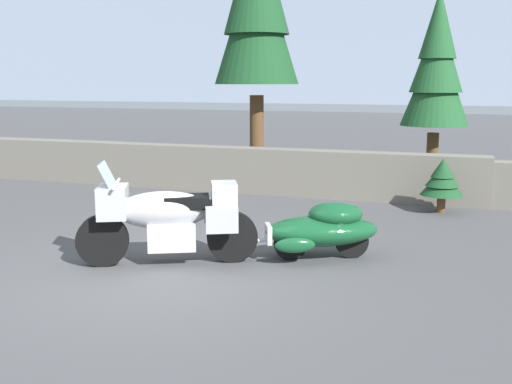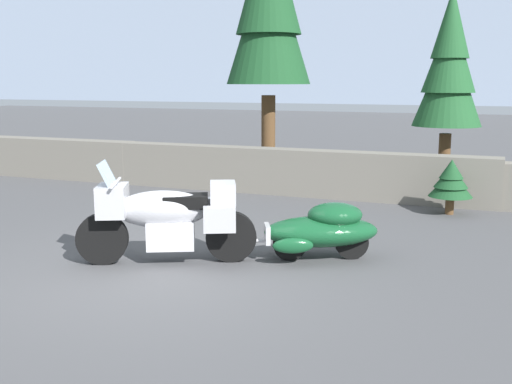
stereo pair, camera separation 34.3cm
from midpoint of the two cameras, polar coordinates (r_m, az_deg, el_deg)
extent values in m
plane|color=#4C4C4F|center=(7.61, -8.44, -7.54)|extent=(80.00, 80.00, 0.00)
cube|color=slate|center=(12.59, 4.42, 1.87)|extent=(8.00, 0.50, 0.95)
cube|color=#99A8BF|center=(102.16, 20.00, 12.92)|extent=(240.00, 80.00, 16.00)
cylinder|color=black|center=(8.02, -13.01, -4.31)|extent=(0.66, 0.41, 0.66)
cylinder|color=black|center=(7.93, -1.11, -4.20)|extent=(0.66, 0.41, 0.66)
cube|color=silver|center=(7.92, -6.74, -3.93)|extent=(0.73, 0.66, 0.36)
ellipsoid|color=#B2B2B7|center=(7.85, -7.52, -1.60)|extent=(1.27, 0.92, 0.48)
cube|color=#B2B2B7|center=(7.89, -12.08, -0.79)|extent=(0.55, 0.62, 0.40)
cube|color=#9EB7C6|center=(7.84, -12.53, 1.57)|extent=(0.36, 0.48, 0.34)
cube|color=black|center=(7.82, -5.34, -0.85)|extent=(0.66, 0.57, 0.16)
cube|color=#B2B2B7|center=(7.80, -1.86, -0.09)|extent=(0.46, 0.50, 0.28)
cube|color=#B2B2B7|center=(7.56, -2.14, -2.59)|extent=(0.43, 0.32, 0.32)
cube|color=#B2B2B7|center=(8.15, -2.29, -1.65)|extent=(0.43, 0.32, 0.32)
cylinder|color=silver|center=(7.84, -11.78, 0.86)|extent=(0.34, 0.65, 0.04)
cylinder|color=silver|center=(7.95, -12.72, -2.57)|extent=(0.26, 0.17, 0.54)
cylinder|color=black|center=(8.03, 4.40, -4.85)|extent=(0.44, 0.28, 0.44)
cylinder|color=black|center=(8.20, 10.13, -4.68)|extent=(0.44, 0.28, 0.44)
ellipsoid|color=#144C28|center=(8.06, 7.32, -3.67)|extent=(1.65, 1.26, 0.40)
ellipsoid|color=#144C28|center=(8.05, 8.62, -2.12)|extent=(0.89, 0.82, 0.32)
cube|color=silver|center=(7.96, 2.29, -3.93)|extent=(0.19, 0.31, 0.24)
ellipsoid|color=#144C28|center=(7.71, 4.76, -5.04)|extent=(0.53, 0.35, 0.20)
ellipsoid|color=#144C28|center=(8.33, 4.08, -3.88)|extent=(0.53, 0.35, 0.20)
cylinder|color=silver|center=(7.95, -0.52, -4.61)|extent=(0.65, 0.35, 0.05)
cylinder|color=brown|center=(14.69, 1.83, 5.16)|extent=(0.33, 0.33, 1.99)
cone|color=#194723|center=(14.71, 1.90, 16.19)|extent=(1.98, 1.98, 3.14)
cylinder|color=brown|center=(13.72, 17.86, 2.68)|extent=(0.25, 0.25, 1.22)
cone|color=#1E5128|center=(13.61, 18.27, 9.94)|extent=(1.43, 1.43, 1.93)
cone|color=#1E5128|center=(13.63, 18.41, 12.39)|extent=(1.11, 1.11, 1.69)
cone|color=#1E5128|center=(13.67, 18.55, 14.82)|extent=(0.79, 0.79, 1.45)
cylinder|color=brown|center=(11.34, 18.49, -1.28)|extent=(0.15, 0.15, 0.28)
cone|color=#194723|center=(11.27, 18.60, 0.71)|extent=(0.76, 0.76, 0.44)
cone|color=#194723|center=(11.25, 18.64, 1.38)|extent=(0.59, 0.59, 0.39)
cone|color=#194723|center=(11.23, 18.68, 2.06)|extent=(0.42, 0.42, 0.33)
camera|label=1|loc=(0.17, -88.80, 0.22)|focal=42.74mm
camera|label=2|loc=(0.17, 91.20, -0.22)|focal=42.74mm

